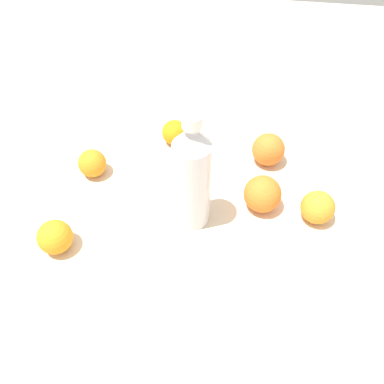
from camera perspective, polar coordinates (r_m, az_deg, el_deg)
ground_plane at (r=0.80m, az=-3.17°, el=-4.65°), size 2.40×2.40×0.00m
water_bottle at (r=0.72m, az=-0.00°, el=2.31°), size 0.07×0.07×0.26m
orange_0 at (r=0.91m, az=-14.67°, el=4.17°), size 0.06×0.06×0.06m
orange_1 at (r=0.82m, az=18.24°, el=-2.19°), size 0.07×0.07×0.07m
orange_2 at (r=0.96m, az=-2.63°, el=8.88°), size 0.06×0.06×0.06m
orange_3 at (r=0.92m, az=11.32°, el=6.25°), size 0.08×0.08×0.08m
orange_4 at (r=0.78m, az=-19.78°, el=-6.34°), size 0.07×0.07×0.07m
orange_5 at (r=0.81m, az=10.47°, el=-0.30°), size 0.08×0.08×0.08m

